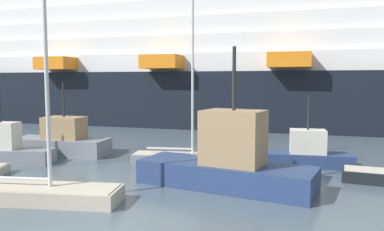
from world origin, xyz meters
TOP-DOWN VIEW (x-y plane):
  - sailboat_1 at (-3.71, 3.03)m, footprint 7.55×2.69m
  - sailboat_2 at (0.80, 11.84)m, footprint 6.78×2.14m
  - fishing_boat_0 at (-8.68, 13.06)m, footprint 7.05×2.51m
  - fishing_boat_1 at (8.22, 13.07)m, footprint 6.14×2.01m
  - fishing_boat_2 at (4.20, 7.17)m, footprint 9.31×4.92m
  - fishing_boat_3 at (-10.74, 9.69)m, footprint 6.22×2.55m
  - cruise_ship at (1.27, 36.41)m, footprint 115.87×24.79m

SIDE VIEW (x-z plane):
  - sailboat_1 at x=-3.71m, z-range -5.63..6.77m
  - sailboat_2 at x=0.80m, z-range -5.42..6.57m
  - fishing_boat_1 at x=8.22m, z-range -1.43..3.01m
  - fishing_boat_3 at x=-10.74m, z-range -1.47..3.30m
  - fishing_boat_0 at x=-8.68m, z-range -1.62..3.60m
  - fishing_boat_2 at x=4.20m, z-range -2.20..4.82m
  - cruise_ship at x=1.27m, z-range -3.99..18.43m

